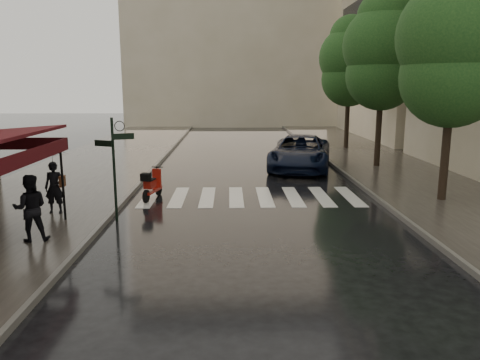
{
  "coord_description": "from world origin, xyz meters",
  "views": [
    {
      "loc": [
        2.21,
        -10.68,
        3.99
      ],
      "look_at": [
        2.5,
        2.19,
        1.4
      ],
      "focal_mm": 35.0,
      "sensor_mm": 36.0,
      "label": 1
    }
  ],
  "objects_px": {
    "pedestrian_terrace": "(30,208)",
    "scooter": "(152,185)",
    "pedestrian_with_umbrella": "(53,162)",
    "parked_car": "(300,152)"
  },
  "relations": [
    {
      "from": "pedestrian_with_umbrella",
      "to": "pedestrian_terrace",
      "type": "distance_m",
      "value": 2.81
    },
    {
      "from": "pedestrian_terrace",
      "to": "scooter",
      "type": "bearing_deg",
      "value": -131.46
    },
    {
      "from": "pedestrian_with_umbrella",
      "to": "pedestrian_terrace",
      "type": "bearing_deg",
      "value": -85.28
    },
    {
      "from": "scooter",
      "to": "parked_car",
      "type": "relative_size",
      "value": 0.27
    },
    {
      "from": "parked_car",
      "to": "scooter",
      "type": "bearing_deg",
      "value": -123.32
    },
    {
      "from": "scooter",
      "to": "pedestrian_terrace",
      "type": "bearing_deg",
      "value": -101.78
    },
    {
      "from": "pedestrian_with_umbrella",
      "to": "pedestrian_terrace",
      "type": "relative_size",
      "value": 1.41
    },
    {
      "from": "pedestrian_with_umbrella",
      "to": "pedestrian_terrace",
      "type": "xyz_separation_m",
      "value": [
        0.37,
        -2.69,
        -0.75
      ]
    },
    {
      "from": "pedestrian_with_umbrella",
      "to": "parked_car",
      "type": "distance_m",
      "value": 12.14
    },
    {
      "from": "pedestrian_with_umbrella",
      "to": "parked_car",
      "type": "bearing_deg",
      "value": 39.82
    }
  ]
}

